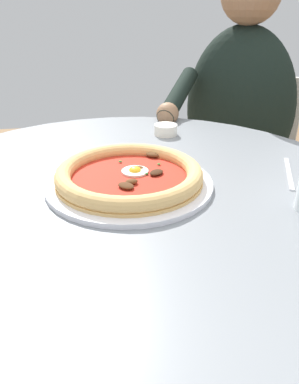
% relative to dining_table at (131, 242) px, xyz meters
% --- Properties ---
extents(dining_table, '(1.02, 1.02, 0.75)m').
position_rel_dining_table_xyz_m(dining_table, '(0.00, 0.00, 0.00)').
color(dining_table, gray).
rests_on(dining_table, ground).
extents(pizza_on_plate, '(0.33, 0.33, 0.04)m').
position_rel_dining_table_xyz_m(pizza_on_plate, '(0.00, -0.00, 0.16)').
color(pizza_on_plate, white).
rests_on(pizza_on_plate, dining_table).
extents(ramekin_capers, '(0.06, 0.06, 0.03)m').
position_rel_dining_table_xyz_m(ramekin_capers, '(0.14, 0.30, 0.15)').
color(ramekin_capers, white).
rests_on(ramekin_capers, dining_table).
extents(fork_utensil, '(0.08, 0.16, 0.00)m').
position_rel_dining_table_xyz_m(fork_utensil, '(0.34, -0.00, 0.14)').
color(fork_utensil, '#BCBCC1').
rests_on(fork_utensil, dining_table).
extents(diner_person, '(0.56, 0.43, 1.21)m').
position_rel_dining_table_xyz_m(diner_person, '(0.47, 0.60, -0.07)').
color(diner_person, '#282833').
rests_on(diner_person, ground).
extents(cafe_chair_diner, '(0.58, 0.58, 0.82)m').
position_rel_dining_table_xyz_m(cafe_chair_diner, '(0.56, 0.71, -0.11)').
color(cafe_chair_diner, beige).
rests_on(cafe_chair_diner, ground).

